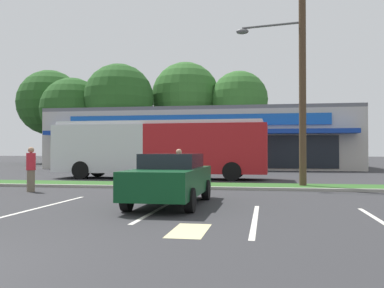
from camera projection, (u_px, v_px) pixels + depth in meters
The scene contains 19 objects.
grass_median at pixel (155, 185), 19.12m from camera, with size 56.00×2.20×0.12m, color #2D5B23.
curb_lip at pixel (148, 187), 17.92m from camera, with size 56.00×0.24×0.12m, color #99968C.
parking_stripe_1 at pixel (47, 206), 12.32m from camera, with size 0.12×4.80×0.01m, color silver.
parking_stripe_2 at pixel (158, 210), 11.51m from camera, with size 0.12×4.80×0.01m, color silver.
parking_stripe_3 at pixel (255, 219), 9.88m from camera, with size 0.12×4.80×0.01m, color silver.
parking_stripe_4 at pixel (383, 223), 9.36m from camera, with size 0.12×4.80×0.01m, color silver.
lot_arrow at pixel (189, 231), 8.47m from camera, with size 0.70×1.60×0.01m, color beige.
storefront_building at pixel (206, 140), 41.89m from camera, with size 26.97×15.17×5.29m.
tree_far_left at pixel (50, 103), 55.24m from camera, with size 8.29×8.29×11.94m.
tree_left at pixel (72, 109), 50.30m from camera, with size 7.37×7.37×10.14m.
tree_mid_left at pixel (119, 99), 49.08m from camera, with size 7.96×7.96×11.51m.
tree_mid at pixel (186, 96), 52.29m from camera, with size 8.19×8.19×12.36m.
tree_mid_right at pixel (239, 100), 50.60m from camera, with size 6.72×6.72×10.99m.
utility_pole at pixel (299, 65), 18.26m from camera, with size 3.12×2.39×9.78m.
city_bus at pixel (160, 148), 24.37m from camera, with size 12.16×2.87×3.25m.
car_0 at pixel (164, 162), 29.97m from camera, with size 4.51×1.95×1.51m.
car_2 at pixel (171, 178), 12.56m from camera, with size 1.90×4.74×1.49m.
pedestrian_near_bench at pixel (179, 171), 16.07m from camera, with size 0.33×0.33×1.65m.
pedestrian_by_pole at pixel (31, 169), 16.58m from camera, with size 0.35×0.35×1.73m.
Camera 1 is at (4.86, -4.59, 1.58)m, focal length 40.24 mm.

